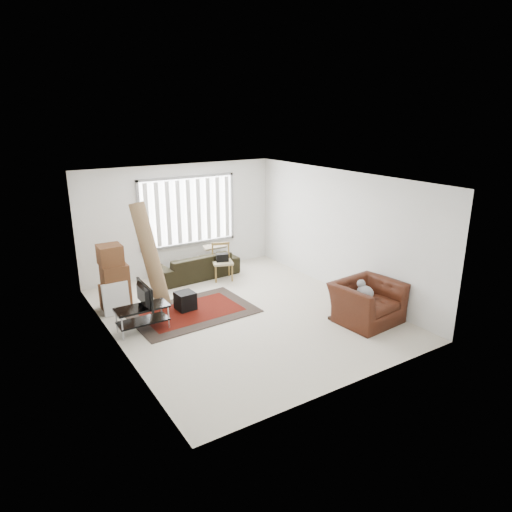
# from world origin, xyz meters

# --- Properties ---
(room) EXTENTS (6.00, 6.02, 2.71)m
(room) POSITION_xyz_m (0.03, 0.51, 1.76)
(room) COLOR beige
(room) RESTS_ON ground
(persian_rug) EXTENTS (2.48, 1.71, 0.02)m
(persian_rug) POSITION_xyz_m (-0.84, 0.60, 0.01)
(persian_rug) COLOR black
(persian_rug) RESTS_ON ground
(tv_stand) EXTENTS (0.96, 0.43, 0.48)m
(tv_stand) POSITION_xyz_m (-1.95, 0.34, 0.35)
(tv_stand) COLOR black
(tv_stand) RESTS_ON ground
(tv) EXTENTS (0.10, 0.78, 0.45)m
(tv) POSITION_xyz_m (-1.95, 0.34, 0.70)
(tv) COLOR black
(tv) RESTS_ON tv_stand
(subwoofer) EXTENTS (0.39, 0.39, 0.36)m
(subwoofer) POSITION_xyz_m (-0.91, 0.79, 0.20)
(subwoofer) COLOR black
(subwoofer) RESTS_ON persian_rug
(moving_boxes) EXTENTS (0.56, 0.52, 1.36)m
(moving_boxes) POSITION_xyz_m (-2.08, 1.62, 0.63)
(moving_boxes) COLOR brown
(moving_boxes) RESTS_ON ground
(white_flatpack) EXTENTS (0.52, 0.16, 0.66)m
(white_flatpack) POSITION_xyz_m (-2.15, 1.33, 0.33)
(white_flatpack) COLOR silver
(white_flatpack) RESTS_ON ground
(rolled_rug) EXTENTS (0.64, 0.98, 2.16)m
(rolled_rug) POSITION_xyz_m (-1.34, 1.49, 1.08)
(rolled_rug) COLOR brown
(rolled_rug) RESTS_ON ground
(sofa) EXTENTS (2.07, 0.98, 0.78)m
(sofa) POSITION_xyz_m (0.14, 2.45, 0.39)
(sofa) COLOR black
(sofa) RESTS_ON ground
(side_chair) EXTENTS (0.59, 0.59, 0.87)m
(side_chair) POSITION_xyz_m (0.60, 1.99, 0.48)
(side_chair) COLOR tan
(side_chair) RESTS_ON ground
(armchair) EXTENTS (1.29, 1.15, 0.89)m
(armchair) POSITION_xyz_m (1.83, -1.56, 0.45)
(armchair) COLOR #3E180C
(armchair) RESTS_ON ground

